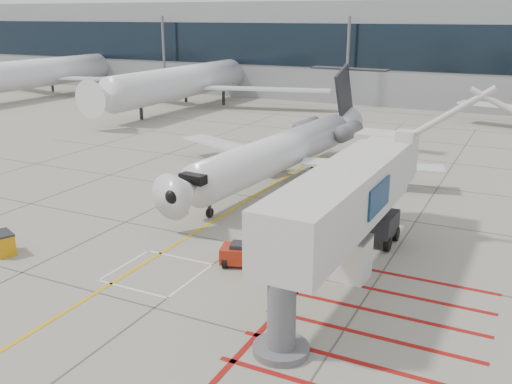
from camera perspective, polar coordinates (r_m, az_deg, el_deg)
The scene contains 12 objects.
ground_plane at distance 28.65m, azimuth -5.39°, elevation -8.01°, with size 260.00×260.00×0.00m, color gray.
regional_jet at distance 40.63m, azimuth 0.95°, elevation 5.51°, with size 23.57×29.72×7.79m, color silver, non-canonical shape.
jet_bridge at distance 26.17m, azimuth 8.57°, elevation -1.81°, with size 8.84×18.66×7.46m, color silver, non-canonical shape.
pushback_tug at distance 29.09m, azimuth -1.35°, elevation -6.17°, with size 2.15×1.34×1.25m, color #A92510, non-canonical shape.
spill_bin at distance 33.24m, azimuth -24.01°, elevation -4.70°, with size 1.40×0.93×1.21m, color orange, non-canonical shape.
baggage_cart at distance 30.42m, azimuth 4.70°, elevation -5.25°, with size 1.81×1.14×1.14m, color slate, non-canonical shape.
ground_power_unit at distance 28.06m, azimuth 8.44°, elevation -6.27°, with size 2.74×1.60×2.17m, color silver, non-canonical shape.
cone_nose at distance 36.78m, azimuth -7.10°, elevation -1.82°, with size 0.34×0.34×0.47m, color #FF600D.
cone_side at distance 34.49m, azimuth 7.93°, elevation -3.13°, with size 0.38×0.38×0.52m, color #ED460C.
terminal_glass_band at distance 78.06m, azimuth 24.16°, elevation 12.79°, with size 180.00×0.10×6.00m, color black.
bg_aircraft_a at distance 97.02m, azimuth -19.58°, elevation 12.96°, with size 38.40×42.67×12.80m, color silver, non-canonical shape.
bg_aircraft_b at distance 80.57m, azimuth -6.08°, elevation 13.04°, with size 37.70×41.88×12.57m, color silver, non-canonical shape.
Camera 1 is at (13.84, -21.90, 12.25)m, focal length 40.00 mm.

